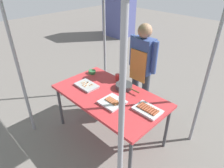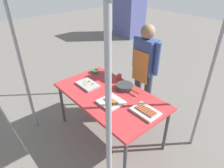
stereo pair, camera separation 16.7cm
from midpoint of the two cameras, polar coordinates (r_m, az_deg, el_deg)
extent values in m
plane|color=#66605B|center=(3.27, 0.82, -14.01)|extent=(18.00, 18.00, 0.00)
cube|color=#C63338|center=(2.80, 0.93, -3.36)|extent=(1.60, 0.90, 0.04)
cylinder|color=#3F3F44|center=(3.35, -12.69, -5.65)|extent=(0.04, 0.04, 0.71)
cylinder|color=#3F3F44|center=(2.47, 5.82, -21.43)|extent=(0.04, 0.04, 0.71)
cylinder|color=#3F3F44|center=(3.69, -2.20, -1.08)|extent=(0.04, 0.04, 0.71)
cylinder|color=#3F3F44|center=(2.92, 16.81, -12.72)|extent=(0.04, 0.04, 0.71)
cylinder|color=gray|center=(3.02, -23.13, 5.33)|extent=(0.04, 0.04, 2.26)
cylinder|color=gray|center=(1.59, 2.24, -16.62)|extent=(0.04, 0.04, 2.26)
cylinder|color=gray|center=(3.75, 0.49, 12.55)|extent=(0.04, 0.04, 2.26)
cylinder|color=gray|center=(2.74, 27.68, 1.64)|extent=(0.04, 0.04, 2.26)
cube|color=silver|center=(2.62, 1.55, -5.40)|extent=(0.28, 0.28, 0.02)
cube|color=silver|center=(2.61, 1.55, -5.11)|extent=(0.30, 0.29, 0.01)
cylinder|color=#9E512D|center=(2.65, 0.32, -4.13)|extent=(0.03, 0.09, 0.03)
cylinder|color=#9E512D|center=(2.63, 0.81, -4.45)|extent=(0.03, 0.09, 0.03)
cylinder|color=#9E512D|center=(2.61, 1.30, -4.78)|extent=(0.03, 0.09, 0.03)
cylinder|color=#9E512D|center=(2.59, 1.81, -5.11)|extent=(0.03, 0.09, 0.03)
cylinder|color=#9E512D|center=(2.57, 2.32, -5.45)|extent=(0.03, 0.09, 0.03)
cylinder|color=#9E512D|center=(2.55, 2.85, -5.79)|extent=(0.03, 0.09, 0.03)
cube|color=#ADADB2|center=(3.00, -5.38, -0.30)|extent=(0.33, 0.22, 0.02)
cube|color=#ADADB2|center=(2.99, -5.39, -0.04)|extent=(0.34, 0.23, 0.01)
cylinder|color=tan|center=(2.97, -6.24, -0.32)|extent=(0.25, 0.01, 0.01)
cube|color=tan|center=(2.94, -5.90, -0.55)|extent=(0.02, 0.02, 0.02)
cube|color=tan|center=(2.98, -6.41, -0.21)|extent=(0.02, 0.02, 0.02)
cylinder|color=tan|center=(2.98, -5.67, -0.09)|extent=(0.25, 0.01, 0.01)
cube|color=tan|center=(3.04, -6.54, 0.49)|extent=(0.02, 0.02, 0.02)
cube|color=tan|center=(2.97, -5.50, -0.21)|extent=(0.02, 0.02, 0.02)
cube|color=tan|center=(3.01, -6.15, 0.22)|extent=(0.02, 0.02, 0.02)
cylinder|color=tan|center=(3.00, -5.12, 0.14)|extent=(0.25, 0.01, 0.01)
cube|color=tan|center=(3.05, -5.95, 0.68)|extent=(0.02, 0.02, 0.02)
cube|color=tan|center=(2.96, -4.42, -0.32)|extent=(0.02, 0.02, 0.02)
cube|color=tan|center=(3.02, -5.35, 0.29)|extent=(0.02, 0.02, 0.02)
cylinder|color=tan|center=(3.02, -4.57, 0.37)|extent=(0.25, 0.01, 0.01)
cube|color=tan|center=(2.97, -3.83, -0.10)|extent=(0.02, 0.02, 0.02)
cube|color=tan|center=(2.98, -3.95, -0.03)|extent=(0.02, 0.02, 0.02)
cube|color=tan|center=(3.04, -4.93, 0.60)|extent=(0.02, 0.02, 0.02)
cube|color=tan|center=(3.05, -4.99, 0.64)|extent=(0.02, 0.02, 0.02)
cube|color=silver|center=(2.51, 11.45, -7.92)|extent=(0.32, 0.22, 0.02)
cube|color=silver|center=(2.50, 11.48, -7.64)|extent=(0.34, 0.23, 0.01)
cylinder|color=brown|center=(2.55, 9.45, -6.27)|extent=(0.03, 0.12, 0.03)
cylinder|color=brown|center=(2.53, 10.03, -6.61)|extent=(0.03, 0.12, 0.03)
cylinder|color=brown|center=(2.52, 10.61, -6.95)|extent=(0.03, 0.12, 0.03)
cylinder|color=brown|center=(2.50, 11.21, -7.30)|extent=(0.03, 0.12, 0.03)
cylinder|color=brown|center=(2.49, 11.81, -7.64)|extent=(0.03, 0.12, 0.03)
cylinder|color=brown|center=(2.47, 12.42, -8.00)|extent=(0.03, 0.12, 0.03)
cylinder|color=brown|center=(2.46, 13.04, -8.35)|extent=(0.03, 0.12, 0.03)
cylinder|color=brown|center=(2.44, 13.66, -8.71)|extent=(0.03, 0.12, 0.03)
cylinder|color=#38383A|center=(2.91, 5.25, -0.76)|extent=(0.25, 0.25, 0.07)
cylinder|color=brown|center=(2.79, 8.23, -2.16)|extent=(0.16, 0.02, 0.02)
cylinder|color=#386B33|center=(2.90, 5.27, -0.33)|extent=(0.23, 0.23, 0.01)
cylinder|color=#33723F|center=(3.36, -3.54, 3.64)|extent=(0.12, 0.12, 0.05)
cylinder|color=red|center=(3.13, 3.64, 1.96)|extent=(0.07, 0.07, 0.09)
cylinder|color=#333842|center=(3.56, 8.65, -1.95)|extent=(0.12, 0.12, 0.80)
cylinder|color=#333842|center=(3.44, 11.37, -3.44)|extent=(0.12, 0.12, 0.80)
cube|color=#384C8C|center=(3.18, 11.10, 7.68)|extent=(0.34, 0.20, 0.57)
cube|color=#CC7233|center=(3.16, 9.57, 4.84)|extent=(0.30, 0.02, 0.51)
cylinder|color=#384C8C|center=(3.30, 8.18, 9.34)|extent=(0.08, 0.08, 0.51)
cylinder|color=#384C8C|center=(3.05, 14.34, 6.86)|extent=(0.08, 0.08, 0.51)
sphere|color=#9E7256|center=(3.05, 11.85, 14.48)|extent=(0.22, 0.22, 0.22)
cube|color=#4C518C|center=(7.69, 5.67, 20.96)|extent=(0.95, 0.79, 2.02)
camera|label=1|loc=(0.08, -88.25, 1.04)|focal=31.96mm
camera|label=2|loc=(0.08, 91.75, -1.04)|focal=31.96mm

